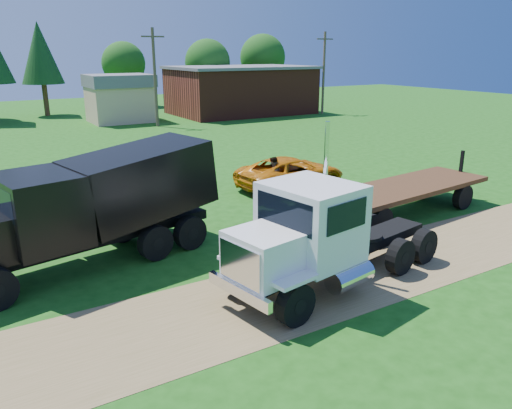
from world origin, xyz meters
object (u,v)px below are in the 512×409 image
white_semi_tractor (313,237)px  black_dump_truck (98,201)px  orange_pickup (291,173)px  flatbed_trailer (402,192)px

white_semi_tractor → black_dump_truck: bearing=121.6°
orange_pickup → flatbed_trailer: size_ratio=0.64×
orange_pickup → white_semi_tractor: bearing=144.1°
black_dump_truck → flatbed_trailer: bearing=-19.4°
white_semi_tractor → orange_pickup: size_ratio=1.40×
white_semi_tractor → black_dump_truck: size_ratio=0.91×
white_semi_tractor → flatbed_trailer: bearing=15.9°
orange_pickup → flatbed_trailer: flatbed_trailer is taller
white_semi_tractor → flatbed_trailer: size_ratio=0.89×
white_semi_tractor → orange_pickup: white_semi_tractor is taller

